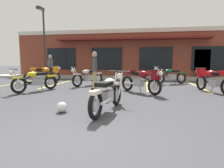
{
  "coord_description": "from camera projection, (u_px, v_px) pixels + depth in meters",
  "views": [
    {
      "loc": [
        1.04,
        -2.49,
        1.26
      ],
      "look_at": [
        0.06,
        3.26,
        0.55
      ],
      "focal_mm": 30.29,
      "sensor_mm": 36.0,
      "label": 1
    }
  ],
  "objects": [
    {
      "name": "ground_plane",
      "position": [
        112.0,
        99.0,
        6.33
      ],
      "size": [
        80.0,
        80.0,
        0.0
      ],
      "primitive_type": "plane",
      "color": "#3D3D42"
    },
    {
      "name": "sidewalk_kerb",
      "position": [
        130.0,
        78.0,
        13.77
      ],
      "size": [
        22.0,
        1.8,
        0.14
      ],
      "primitive_type": "cube",
      "color": "#A8A59E",
      "rests_on": "ground_plane"
    },
    {
      "name": "parking_lot_lamp_post",
      "position": [
        43.0,
        34.0,
        13.21
      ],
      "size": [
        0.24,
        0.76,
        4.89
      ],
      "color": "#2D2D33",
      "rests_on": "ground_plane"
    },
    {
      "name": "motorcycle_orange_scrambler",
      "position": [
        211.0,
        79.0,
        7.63
      ],
      "size": [
        1.07,
        2.01,
        0.98
      ],
      "color": "black",
      "rests_on": "ground_plane"
    },
    {
      "name": "motorcycle_red_sportbike",
      "position": [
        45.0,
        74.0,
        11.03
      ],
      "size": [
        1.69,
        1.61,
        0.98
      ],
      "color": "black",
      "rests_on": "ground_plane"
    },
    {
      "name": "painted_stall_lines",
      "position": [
        124.0,
        84.0,
        10.26
      ],
      "size": [
        12.41,
        4.8,
        0.01
      ],
      "color": "#DBCC4C",
      "rests_on": "ground_plane"
    },
    {
      "name": "brick_storefront_building",
      "position": [
        133.0,
        55.0,
        17.15
      ],
      "size": [
        18.68,
        6.62,
        3.69
      ],
      "color": "brown",
      "rests_on": "ground_plane"
    },
    {
      "name": "person_in_shorts_foreground",
      "position": [
        51.0,
        66.0,
        12.43
      ],
      "size": [
        0.51,
        0.48,
        1.68
      ],
      "color": "black",
      "rests_on": "ground_plane"
    },
    {
      "name": "motorcycle_green_cafe_racer",
      "position": [
        35.0,
        80.0,
        7.85
      ],
      "size": [
        1.24,
        1.93,
        0.98
      ],
      "color": "black",
      "rests_on": "ground_plane"
    },
    {
      "name": "motorcycle_silver_naked",
      "position": [
        88.0,
        77.0,
        9.76
      ],
      "size": [
        1.33,
        1.88,
        0.98
      ],
      "color": "black",
      "rests_on": "ground_plane"
    },
    {
      "name": "helmet_on_pavement",
      "position": [
        62.0,
        107.0,
        4.66
      ],
      "size": [
        0.26,
        0.26,
        0.26
      ],
      "color": "silver",
      "rests_on": "ground_plane"
    },
    {
      "name": "motorcycle_blue_standard",
      "position": [
        142.0,
        80.0,
        7.39
      ],
      "size": [
        1.72,
        1.57,
        0.98
      ],
      "color": "black",
      "rests_on": "ground_plane"
    },
    {
      "name": "motorcycle_black_cruiser",
      "position": [
        170.0,
        76.0,
        10.34
      ],
      "size": [
        1.88,
        1.32,
        0.98
      ],
      "color": "black",
      "rests_on": "ground_plane"
    },
    {
      "name": "motorcycle_foreground_classic",
      "position": [
        108.0,
        93.0,
        4.72
      ],
      "size": [
        0.75,
        2.1,
        0.98
      ],
      "color": "black",
      "rests_on": "ground_plane"
    },
    {
      "name": "person_by_back_row",
      "position": [
        94.0,
        68.0,
        8.29
      ],
      "size": [
        0.34,
        0.61,
        1.68
      ],
      "color": "black",
      "rests_on": "ground_plane"
    }
  ]
}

